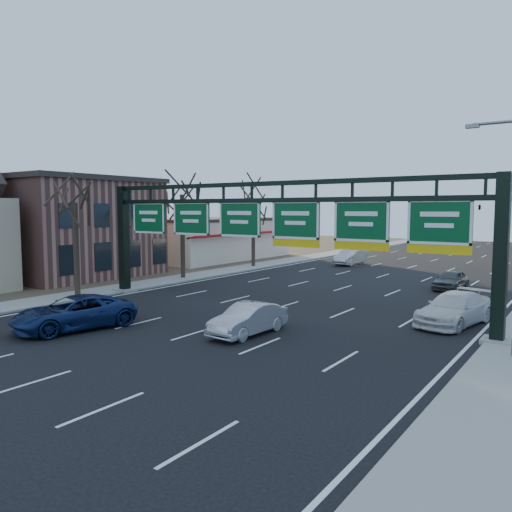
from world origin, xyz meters
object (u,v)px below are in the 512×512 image
Objects in this scene: car_white_wagon at (454,309)px; sign_gantry at (269,228)px; car_silver_sedan at (248,319)px; car_blue_suv at (74,313)px.

sign_gantry is at bearing -152.96° from car_white_wagon.
car_white_wagon is (7.21, 7.38, 0.07)m from car_silver_sedan.
car_silver_sedan is 10.32m from car_white_wagon.
sign_gantry is 6.46m from car_silver_sedan.
car_silver_sedan is at bearing -67.47° from sign_gantry.
sign_gantry is at bearing 71.08° from car_blue_suv.
sign_gantry reaches higher than car_white_wagon.
car_white_wagon is at bearing 50.80° from car_blue_suv.
car_white_wagon reaches higher than car_silver_sedan.
car_silver_sedan is (7.36, 3.87, -0.08)m from car_blue_suv.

